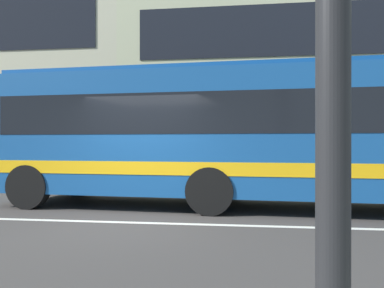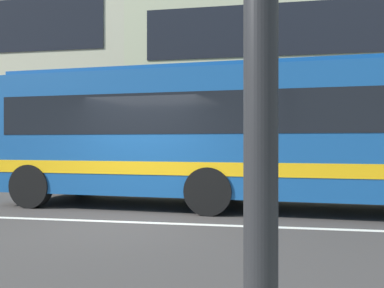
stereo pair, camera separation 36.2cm
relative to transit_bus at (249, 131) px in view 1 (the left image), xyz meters
The scene contains 3 objects.
ground_plane 3.58m from the transit_bus, 137.47° to the right, with size 160.00×160.00×0.00m, color #3C3836.
lane_centre_line 3.58m from the transit_bus, 137.47° to the right, with size 60.00×0.16×0.01m, color silver.
transit_bus is the anchor object (origin of this frame).
Camera 1 is at (2.29, -7.46, 1.50)m, focal length 38.43 mm.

